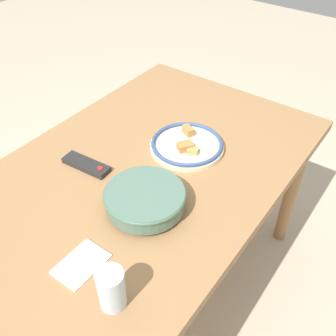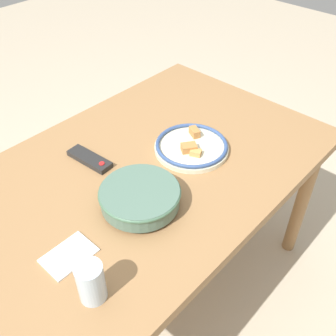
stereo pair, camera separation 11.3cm
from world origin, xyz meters
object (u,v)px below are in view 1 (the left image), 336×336
at_px(noodle_bowl, 145,198).
at_px(food_plate, 187,145).
at_px(tv_remote, 86,165).
at_px(drinking_glass, 111,289).

height_order(noodle_bowl, food_plate, noodle_bowl).
bearing_deg(noodle_bowl, tv_remote, 83.73).
xyz_separation_m(noodle_bowl, food_plate, (0.33, 0.07, -0.02)).
xyz_separation_m(food_plate, tv_remote, (-0.30, 0.23, -0.01)).
height_order(noodle_bowl, tv_remote, noodle_bowl).
bearing_deg(tv_remote, noodle_bowl, 79.12).
bearing_deg(tv_remote, drinking_glass, 47.45).
relative_size(noodle_bowl, food_plate, 0.93).
height_order(food_plate, drinking_glass, drinking_glass).
relative_size(tv_remote, drinking_glass, 1.54).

